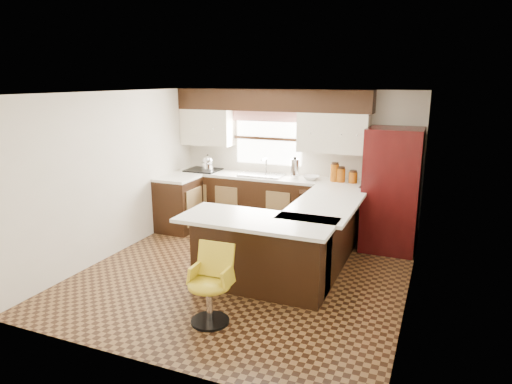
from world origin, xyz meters
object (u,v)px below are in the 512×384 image
at_px(refrigerator, 392,190).
at_px(peninsula_long, 322,236).
at_px(bar_chair, 209,286).
at_px(peninsula_return, 261,255).

bearing_deg(refrigerator, peninsula_long, -125.49).
bearing_deg(bar_chair, peninsula_long, 67.64).
bearing_deg(peninsula_long, refrigerator, 54.51).
distance_m(peninsula_long, refrigerator, 1.43).
xyz_separation_m(peninsula_long, peninsula_return, (-0.53, -0.97, 0.00)).
height_order(peninsula_return, refrigerator, refrigerator).
height_order(peninsula_long, peninsula_return, same).
distance_m(peninsula_long, peninsula_return, 1.11).
xyz_separation_m(peninsula_return, bar_chair, (-0.20, -0.98, -0.02)).
bearing_deg(peninsula_return, peninsula_long, 61.70).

